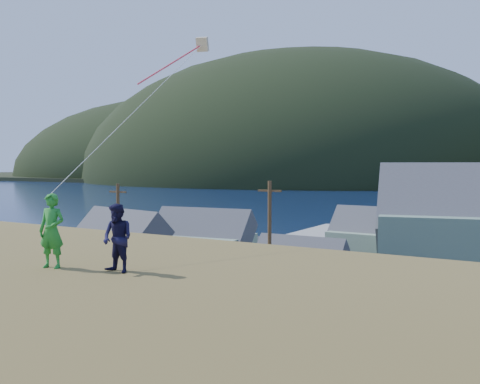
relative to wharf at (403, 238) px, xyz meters
The scene contains 13 objects.
ground 40.45m from the wharf, 81.47° to the right, with size 900.00×900.00×0.00m, color #0A1638.
grass_strip 42.43m from the wharf, 81.87° to the right, with size 110.00×8.00×0.10m, color #4C3D19.
waterfront_lot 23.77m from the wharf, 75.38° to the right, with size 72.00×36.00×0.12m, color #28282B.
wharf is the anchor object (origin of this frame).
shed_teal 38.18m from the wharf, 113.46° to the right, with size 10.33×8.25×7.26m.
shed_palegreen_near 29.88m from the wharf, 113.26° to the right, with size 10.01×6.95×6.82m.
shed_white 32.36m from the wharf, 89.54° to the right, with size 6.82×4.57×5.35m.
shed_palegreen_far 16.47m from the wharf, 83.45° to the right, with size 10.26×6.14×6.73m.
utility_poles 38.92m from the wharf, 84.20° to the right, with size 30.92×0.24×9.78m.
parked_cars 20.28m from the wharf, 98.35° to the right, with size 21.95×10.92×1.53m.
kite_flyer_green 59.45m from the wharf, 84.62° to the right, with size 0.67×0.44×1.84m, color #268D2F.
kite_flyer_navy 59.23m from the wharf, 82.83° to the right, with size 0.79×0.62×1.63m, color #151336.
kite_rig 52.19m from the wharf, 85.59° to the right, with size 1.43×4.71×10.55m.
Camera 1 is at (10.19, -27.60, 9.76)m, focal length 40.00 mm.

